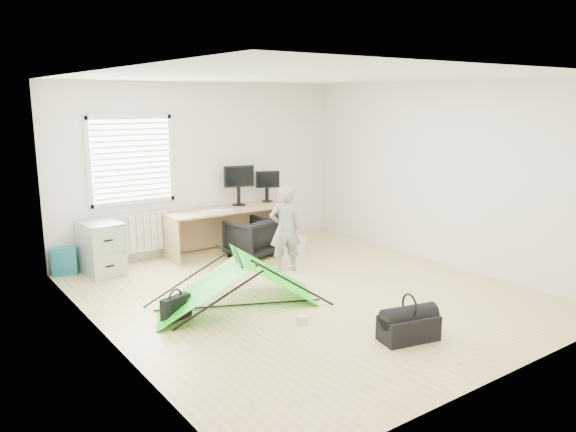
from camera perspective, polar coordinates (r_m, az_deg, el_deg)
ground at (r=7.23m, az=1.87°, el=-7.92°), size 5.50×5.50×0.00m
back_wall at (r=9.21m, az=-8.60°, el=4.88°), size 5.00×0.02×2.70m
window at (r=8.67m, az=-15.62°, el=5.48°), size 1.20×0.06×1.20m
radiator at (r=8.81m, az=-15.13°, el=-1.66°), size 1.00×0.12×0.60m
desk at (r=9.16m, az=-6.02°, el=-1.42°), size 2.09×0.69×0.71m
filing_cabinet at (r=8.37m, az=-18.44°, el=-3.10°), size 0.53×0.68×0.75m
monitor_left at (r=9.31m, az=-5.04°, el=2.56°), size 0.52×0.23×0.49m
monitor_right at (r=9.59m, az=-2.15°, el=2.59°), size 0.41×0.25×0.39m
keyboard at (r=8.84m, az=-7.19°, el=0.50°), size 0.51×0.33×0.02m
thermos at (r=9.51m, az=-1.36°, el=2.08°), size 0.08×0.08×0.25m
office_chair at (r=8.82m, az=-3.76°, el=-2.22°), size 0.78×0.80×0.61m
person at (r=8.02m, az=-0.30°, el=-1.29°), size 0.53×0.43×1.25m
kite at (r=6.74m, az=-5.06°, el=-6.66°), size 2.18×1.63×0.62m
storage_crate at (r=9.10m, az=0.00°, el=-2.89°), size 0.48×0.35×0.26m
tote_bag at (r=8.53m, az=-21.74°, el=-4.28°), size 0.37×0.28×0.40m
laptop_bag at (r=6.50m, az=-11.33°, el=-9.18°), size 0.38×0.22×0.28m
white_box at (r=6.30m, az=1.45°, el=-10.52°), size 0.13×0.13×0.10m
duffel_bag at (r=6.01m, az=12.14°, el=-11.06°), size 0.66×0.44×0.26m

